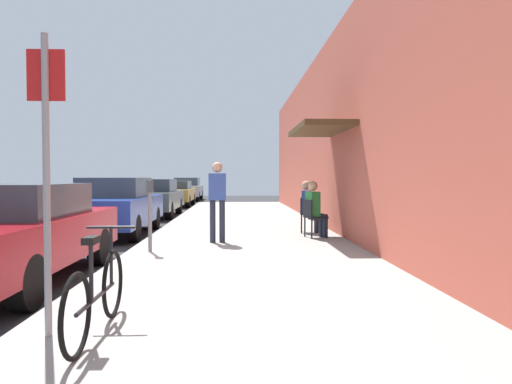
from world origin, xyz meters
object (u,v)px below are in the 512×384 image
bicycle_0 (97,294)px  street_sign (46,160)px  parked_car_4 (187,189)px  pedestrian_standing (217,195)px  parked_car_0 (13,232)px  parking_meter (150,210)px  seated_patron_1 (308,205)px  parked_car_1 (115,206)px  seated_patron_0 (315,207)px  cafe_chair_1 (306,212)px  parked_car_2 (154,197)px  cafe_chair_0 (313,216)px  parked_car_3 (175,193)px

bicycle_0 → street_sign: bearing=179.1°
parked_car_4 → pedestrian_standing: (2.75, -20.57, 0.36)m
parked_car_0 → parking_meter: 2.50m
parked_car_0 → seated_patron_1: seated_patron_1 is taller
parked_car_1 → parking_meter: bearing=-66.3°
parked_car_1 → seated_patron_0: (4.95, -1.64, 0.05)m
parked_car_1 → seated_patron_1: size_ratio=3.41×
parked_car_4 → street_sign: 26.32m
cafe_chair_1 → pedestrian_standing: size_ratio=0.51×
seated_patron_1 → pedestrian_standing: size_ratio=0.76×
parking_meter → cafe_chair_1: parking_meter is taller
street_sign → seated_patron_1: bearing=65.0°
parked_car_1 → bicycle_0: bearing=-76.6°
parked_car_2 → parked_car_4: size_ratio=1.00×
pedestrian_standing → seated_patron_1: bearing=37.5°
street_sign → seated_patron_0: size_ratio=2.02×
parked_car_4 → cafe_chair_0: 20.46m
seated_patron_0 → cafe_chair_1: (-0.06, 0.98, -0.19)m
parked_car_0 → seated_patron_0: 6.27m
parked_car_1 → pedestrian_standing: bearing=-40.7°
parked_car_3 → seated_patron_1: 13.64m
parked_car_2 → parked_car_3: size_ratio=1.00×
cafe_chair_0 → parked_car_4: bearing=103.8°
parked_car_1 → cafe_chair_1: bearing=-7.7°
parked_car_0 → parked_car_4: bearing=90.0°
bicycle_0 → seated_patron_0: 7.10m
parked_car_0 → parked_car_3: bearing=90.0°
street_sign → parked_car_0: bearing=120.4°
parked_car_1 → parked_car_3: 12.04m
seated_patron_0 → seated_patron_1: size_ratio=1.00×
pedestrian_standing → parking_meter: bearing=-135.5°
seated_patron_0 → seated_patron_1: 0.97m
parked_car_3 → pedestrian_standing: bearing=-79.2°
parked_car_2 → parked_car_4: (-0.00, 12.50, 0.02)m
street_sign → cafe_chair_1: (3.39, 7.39, -1.02)m
seated_patron_0 → parked_car_2: bearing=124.0°
parked_car_1 → parked_car_3: (0.00, 12.04, -0.07)m
parked_car_3 → parked_car_4: (0.00, 6.17, 0.06)m
pedestrian_standing → street_sign: bearing=-102.3°
street_sign → bicycle_0: 1.23m
parked_car_0 → cafe_chair_1: (4.89, 4.83, -0.11)m
parked_car_1 → seated_patron_0: 5.21m
cafe_chair_0 → parked_car_1: bearing=161.3°
bicycle_0 → parked_car_2: bearing=97.9°
parked_car_4 → cafe_chair_0: parked_car_4 is taller
parking_meter → pedestrian_standing: pedestrian_standing is taller
parked_car_3 → bicycle_0: size_ratio=2.57×
parked_car_3 → parked_car_2: bearing=-90.0°
parked_car_1 → seated_patron_1: parked_car_1 is taller
parked_car_1 → parked_car_4: bearing=90.0°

